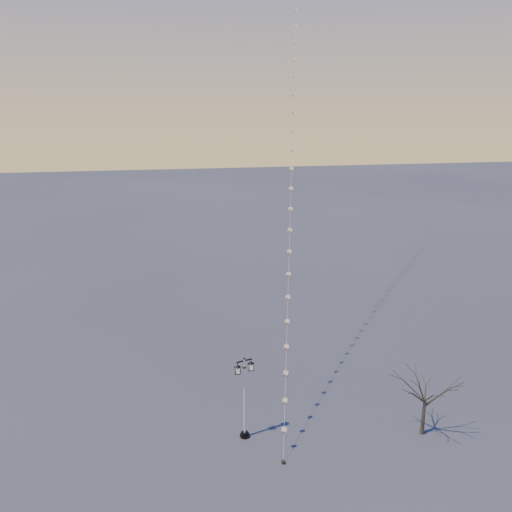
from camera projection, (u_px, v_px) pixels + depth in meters
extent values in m
plane|color=#474948|center=(314.00, 473.00, 24.82)|extent=(300.00, 300.00, 0.00)
cylinder|color=black|center=(245.00, 435.00, 27.59)|extent=(0.53, 0.53, 0.15)
cylinder|color=black|center=(245.00, 433.00, 27.55)|extent=(0.38, 0.38, 0.13)
cylinder|color=silver|center=(244.00, 396.00, 26.94)|extent=(0.12, 0.12, 4.41)
cylinder|color=black|center=(244.00, 367.00, 26.49)|extent=(0.19, 0.19, 0.06)
cube|color=black|center=(244.00, 361.00, 26.39)|extent=(0.87, 0.29, 0.06)
sphere|color=black|center=(244.00, 359.00, 26.36)|extent=(0.13, 0.13, 0.13)
pyramid|color=black|center=(237.00, 365.00, 26.25)|extent=(0.41, 0.41, 0.13)
cube|color=beige|center=(238.00, 370.00, 26.33)|extent=(0.24, 0.24, 0.32)
cube|color=black|center=(238.00, 373.00, 26.38)|extent=(0.28, 0.28, 0.04)
pyramid|color=black|center=(251.00, 362.00, 26.61)|extent=(0.41, 0.41, 0.13)
cube|color=beige|center=(251.00, 367.00, 26.69)|extent=(0.24, 0.24, 0.32)
cube|color=black|center=(251.00, 370.00, 26.74)|extent=(0.28, 0.28, 0.04)
cone|color=#373226|center=(423.00, 417.00, 27.61)|extent=(0.25, 0.25, 2.10)
cylinder|color=black|center=(283.00, 462.00, 25.44)|extent=(0.19, 0.19, 0.19)
cylinder|color=black|center=(283.00, 461.00, 25.44)|extent=(0.03, 0.03, 0.24)
cone|color=red|center=(294.00, 67.00, 36.95)|extent=(0.08, 0.08, 0.26)
cylinder|color=white|center=(283.00, 454.00, 25.32)|extent=(0.02, 0.02, 0.76)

